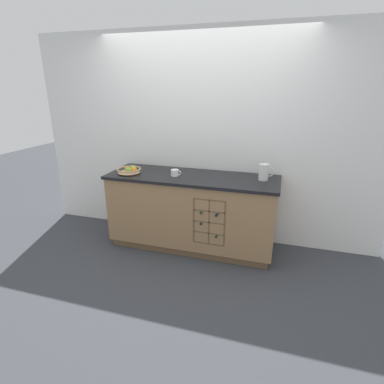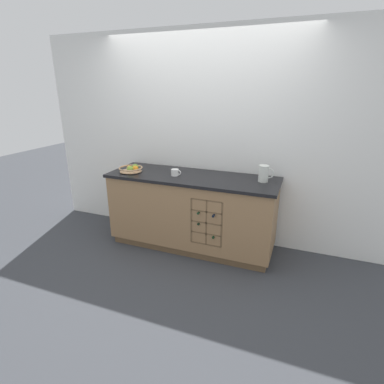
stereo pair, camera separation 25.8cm
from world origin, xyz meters
TOP-DOWN VIEW (x-y plane):
  - ground_plane at (0.00, 0.00)m, footprint 14.00×14.00m
  - back_wall at (0.00, 0.39)m, footprint 4.40×0.06m
  - kitchen_island at (0.00, -0.00)m, footprint 2.01×0.70m
  - fruit_bowl at (-0.75, -0.11)m, footprint 0.29×0.29m
  - white_pitcher at (0.81, 0.08)m, footprint 0.17×0.11m
  - ceramic_mug at (-0.19, -0.06)m, footprint 0.12×0.09m

SIDE VIEW (x-z plane):
  - ground_plane at x=0.00m, z-range 0.00..0.00m
  - kitchen_island at x=0.00m, z-range 0.01..0.92m
  - ceramic_mug at x=-0.19m, z-range 0.91..0.99m
  - fruit_bowl at x=-0.75m, z-range 0.91..0.99m
  - white_pitcher at x=0.81m, z-range 0.91..1.10m
  - back_wall at x=0.00m, z-range 0.00..2.55m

